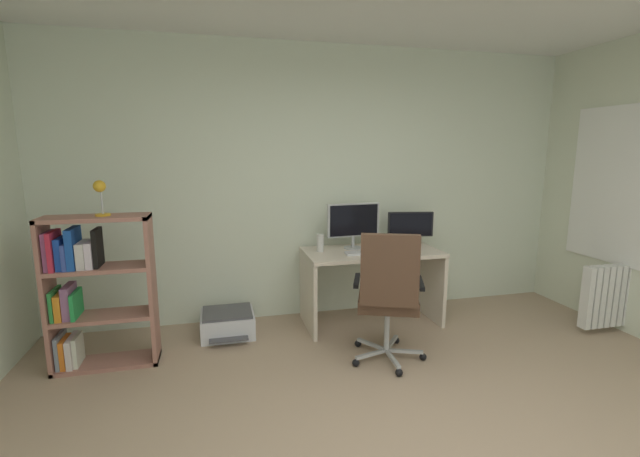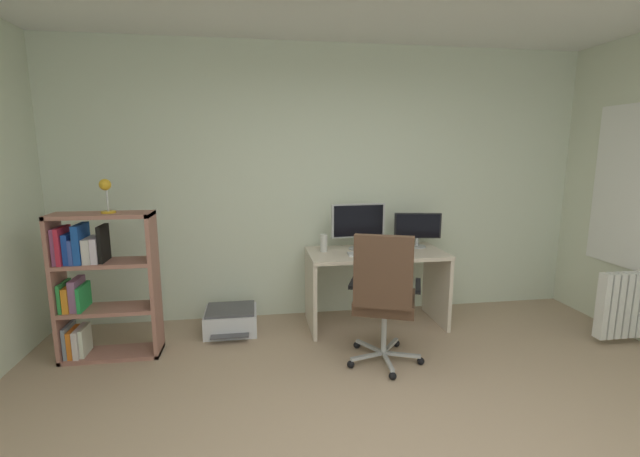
{
  "view_description": "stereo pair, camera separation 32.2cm",
  "coord_description": "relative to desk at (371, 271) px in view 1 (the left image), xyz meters",
  "views": [
    {
      "loc": [
        -1.06,
        -1.62,
        1.7
      ],
      "look_at": [
        -0.18,
        1.93,
        1.04
      ],
      "focal_mm": 24.1,
      "sensor_mm": 36.0,
      "label": 1
    },
    {
      "loc": [
        -0.74,
        -1.68,
        1.7
      ],
      "look_at": [
        -0.18,
        1.93,
        1.04
      ],
      "focal_mm": 24.1,
      "sensor_mm": 36.0,
      "label": 2
    }
  ],
  "objects": [
    {
      "name": "desktop_speaker",
      "position": [
        -0.5,
        0.07,
        0.29
      ],
      "size": [
        0.07,
        0.07,
        0.17
      ],
      "primitive_type": "cylinder",
      "color": "silver",
      "rests_on": "desk"
    },
    {
      "name": "desk",
      "position": [
        0.0,
        0.0,
        0.0
      ],
      "size": [
        1.32,
        0.66,
        0.74
      ],
      "color": "beige",
      "rests_on": "ground"
    },
    {
      "name": "window_pane",
      "position": [
        2.26,
        -0.75,
        0.84
      ],
      "size": [
        0.01,
        1.33,
        1.41
      ],
      "primitive_type": "cube",
      "color": "white"
    },
    {
      "name": "window_frame",
      "position": [
        2.26,
        -0.75,
        0.84
      ],
      "size": [
        0.02,
        1.41,
        1.49
      ],
      "primitive_type": "cube",
      "color": "white"
    },
    {
      "name": "printer",
      "position": [
        -1.4,
        0.03,
        -0.42
      ],
      "size": [
        0.48,
        0.51,
        0.23
      ],
      "color": "silver",
      "rests_on": "ground"
    },
    {
      "name": "monitor_secondary",
      "position": [
        0.46,
        0.12,
        0.41
      ],
      "size": [
        0.46,
        0.18,
        0.35
      ],
      "color": "#B2B5B7",
      "rests_on": "desk"
    },
    {
      "name": "computer_mouse",
      "position": [
        0.17,
        -0.14,
        0.22
      ],
      "size": [
        0.06,
        0.1,
        0.03
      ],
      "primitive_type": "cube",
      "rotation": [
        0.0,
        0.0,
        0.01
      ],
      "color": "black",
      "rests_on": "desk"
    },
    {
      "name": "bookshelf",
      "position": [
        -2.45,
        -0.31,
        0.1
      ],
      "size": [
        0.78,
        0.29,
        1.21
      ],
      "color": "#A36B5C",
      "rests_on": "ground"
    },
    {
      "name": "radiator",
      "position": [
        2.17,
        -0.75,
        -0.18
      ],
      "size": [
        0.7,
        0.1,
        0.59
      ],
      "color": "white",
      "rests_on": "ground"
    },
    {
      "name": "office_chair",
      "position": [
        -0.18,
        -0.85,
        0.07
      ],
      "size": [
        0.64,
        0.67,
        1.1
      ],
      "color": "#B7BABC",
      "rests_on": "ground"
    },
    {
      "name": "wall_back",
      "position": [
        -0.41,
        0.45,
        0.83
      ],
      "size": [
        5.36,
        0.1,
        2.73
      ],
      "primitive_type": "cube",
      "color": "silver",
      "rests_on": "ground"
    },
    {
      "name": "keyboard",
      "position": [
        -0.13,
        -0.12,
        0.22
      ],
      "size": [
        0.35,
        0.15,
        0.02
      ],
      "primitive_type": "cube",
      "rotation": [
        0.0,
        0.0,
        -0.06
      ],
      "color": "silver",
      "rests_on": "desk"
    },
    {
      "name": "monitor_main",
      "position": [
        -0.15,
        0.12,
        0.48
      ],
      "size": [
        0.54,
        0.18,
        0.45
      ],
      "color": "#B2B5B7",
      "rests_on": "desk"
    },
    {
      "name": "desk_lamp",
      "position": [
        -2.31,
        -0.31,
        0.85
      ],
      "size": [
        0.11,
        0.11,
        0.27
      ],
      "color": "gold",
      "rests_on": "bookshelf"
    }
  ]
}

